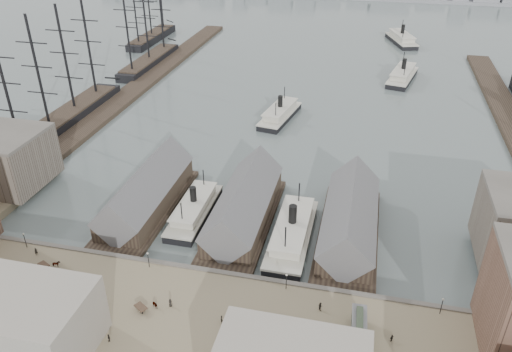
% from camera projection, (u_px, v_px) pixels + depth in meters
% --- Properties ---
extents(ground, '(900.00, 900.00, 0.00)m').
position_uv_depth(ground, '(225.00, 264.00, 111.62)').
color(ground, '#53605F').
rests_on(ground, ground).
extents(quay, '(180.00, 30.00, 2.00)m').
position_uv_depth(quay, '(196.00, 327.00, 94.23)').
color(quay, '#7A6C52').
rests_on(quay, ground).
extents(seawall, '(180.00, 1.20, 2.30)m').
position_uv_depth(seawall, '(218.00, 275.00, 106.66)').
color(seawall, '#59544C').
rests_on(seawall, ground).
extents(west_wharf, '(10.00, 220.00, 1.60)m').
position_uv_depth(west_wharf, '(137.00, 88.00, 209.21)').
color(west_wharf, '#2D231C').
rests_on(west_wharf, ground).
extents(ferry_shed_west, '(14.00, 42.00, 12.60)m').
position_uv_depth(ferry_shed_west, '(147.00, 194.00, 128.74)').
color(ferry_shed_west, '#2D231C').
rests_on(ferry_shed_west, ground).
extents(ferry_shed_center, '(14.00, 42.00, 12.60)m').
position_uv_depth(ferry_shed_center, '(244.00, 206.00, 123.58)').
color(ferry_shed_center, '#2D231C').
rests_on(ferry_shed_center, ground).
extents(ferry_shed_east, '(14.00, 42.00, 12.60)m').
position_uv_depth(ferry_shed_east, '(350.00, 220.00, 118.41)').
color(ferry_shed_east, '#2D231C').
rests_on(ferry_shed_east, ground).
extents(street_bldg_west, '(30.00, 16.00, 12.00)m').
position_uv_depth(street_bldg_west, '(6.00, 319.00, 86.58)').
color(street_bldg_west, gray).
rests_on(street_bldg_west, quay).
extents(lamp_post_far_w, '(0.44, 0.44, 3.92)m').
position_uv_depth(lamp_post_far_w, '(24.00, 238.00, 112.31)').
color(lamp_post_far_w, black).
rests_on(lamp_post_far_w, quay).
extents(lamp_post_near_w, '(0.44, 0.44, 3.92)m').
position_uv_depth(lamp_post_near_w, '(148.00, 257.00, 106.35)').
color(lamp_post_near_w, black).
rests_on(lamp_post_near_w, quay).
extents(lamp_post_near_e, '(0.44, 0.44, 3.92)m').
position_uv_depth(lamp_post_near_e, '(286.00, 279.00, 100.39)').
color(lamp_post_near_e, black).
rests_on(lamp_post_near_e, quay).
extents(lamp_post_far_e, '(0.44, 0.44, 3.92)m').
position_uv_depth(lamp_post_far_e, '(442.00, 303.00, 94.43)').
color(lamp_post_far_e, black).
rests_on(lamp_post_far_e, quay).
extents(ferry_docked_west, '(7.63, 25.43, 9.08)m').
position_uv_depth(ferry_docked_west, '(194.00, 209.00, 127.04)').
color(ferry_docked_west, black).
rests_on(ferry_docked_west, ground).
extents(ferry_docked_east, '(8.81, 29.37, 10.49)m').
position_uv_depth(ferry_docked_east, '(292.00, 232.00, 117.84)').
color(ferry_docked_east, black).
rests_on(ferry_docked_east, ground).
extents(ferry_open_near, '(12.33, 27.49, 9.48)m').
position_uv_depth(ferry_open_near, '(280.00, 113.00, 181.50)').
color(ferry_open_near, black).
rests_on(ferry_open_near, ground).
extents(ferry_open_mid, '(14.75, 30.06, 10.31)m').
position_uv_depth(ferry_open_mid, '(402.00, 75.00, 218.56)').
color(ferry_open_mid, black).
rests_on(ferry_open_mid, ground).
extents(ferry_open_far, '(17.80, 31.18, 10.67)m').
position_uv_depth(ferry_open_far, '(401.00, 39.00, 272.06)').
color(ferry_open_far, black).
rests_on(ferry_open_far, ground).
extents(sailing_ship_near, '(9.84, 67.77, 40.44)m').
position_uv_depth(sailing_ship_near, '(63.00, 118.00, 175.62)').
color(sailing_ship_near, black).
rests_on(sailing_ship_near, ground).
extents(sailing_ship_mid, '(9.12, 52.72, 37.51)m').
position_uv_depth(sailing_ship_mid, '(149.00, 60.00, 236.94)').
color(sailing_ship_mid, black).
rests_on(sailing_ship_mid, ground).
extents(sailing_ship_far, '(8.72, 48.44, 35.85)m').
position_uv_depth(sailing_ship_far, '(152.00, 36.00, 276.58)').
color(sailing_ship_far, black).
rests_on(sailing_ship_far, ground).
extents(tram, '(3.18, 10.60, 3.73)m').
position_uv_depth(tram, '(359.00, 332.00, 89.29)').
color(tram, black).
rests_on(tram, quay).
extents(horse_cart_left, '(4.73, 3.24, 1.52)m').
position_uv_depth(horse_cart_left, '(53.00, 264.00, 107.22)').
color(horse_cart_left, black).
rests_on(horse_cart_left, quay).
extents(horse_cart_center, '(4.68, 3.47, 1.48)m').
position_uv_depth(horse_cart_center, '(150.00, 306.00, 96.51)').
color(horse_cart_center, black).
rests_on(horse_cart_center, quay).
extents(horse_cart_right, '(4.76, 2.46, 1.50)m').
position_uv_depth(horse_cart_right, '(245.00, 320.00, 93.30)').
color(horse_cart_right, black).
rests_on(horse_cart_right, quay).
extents(pedestrian_0, '(0.78, 0.82, 1.81)m').
position_uv_depth(pedestrian_0, '(36.00, 251.00, 110.86)').
color(pedestrian_0, black).
rests_on(pedestrian_0, quay).
extents(pedestrian_1, '(0.75, 0.93, 1.80)m').
position_uv_depth(pedestrian_1, '(22.00, 295.00, 98.94)').
color(pedestrian_1, black).
rests_on(pedestrian_1, quay).
extents(pedestrian_2, '(1.09, 0.72, 1.58)m').
position_uv_depth(pedestrian_2, '(77.00, 275.00, 104.28)').
color(pedestrian_2, black).
rests_on(pedestrian_2, quay).
extents(pedestrian_3, '(0.97, 0.96, 1.64)m').
position_uv_depth(pedestrian_3, '(109.00, 338.00, 89.58)').
color(pedestrian_3, black).
rests_on(pedestrian_3, quay).
extents(pedestrian_4, '(0.98, 0.78, 1.75)m').
position_uv_depth(pedestrian_4, '(170.00, 303.00, 97.11)').
color(pedestrian_4, black).
rests_on(pedestrian_4, quay).
extents(pedestrian_5, '(0.70, 0.77, 1.72)m').
position_uv_depth(pedestrian_5, '(221.00, 319.00, 93.37)').
color(pedestrian_5, black).
rests_on(pedestrian_5, quay).
extents(pedestrian_6, '(1.10, 1.12, 1.83)m').
position_uv_depth(pedestrian_6, '(320.00, 306.00, 96.23)').
color(pedestrian_6, black).
rests_on(pedestrian_6, quay).
extents(pedestrian_8, '(0.92, 0.94, 1.59)m').
position_uv_depth(pedestrian_8, '(392.00, 338.00, 89.55)').
color(pedestrian_8, black).
rests_on(pedestrian_8, quay).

